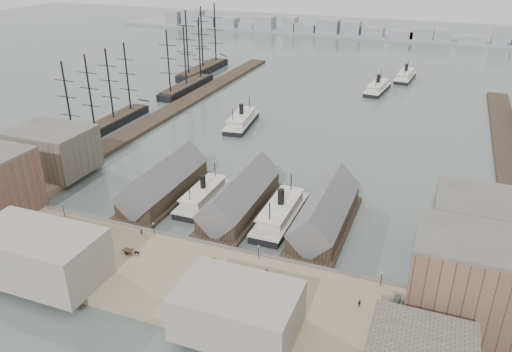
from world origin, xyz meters
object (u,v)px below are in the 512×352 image
at_px(tram, 392,315).
at_px(horse_cart_left, 45,231).
at_px(ferry_docked_west, 204,195).
at_px(horse_cart_center, 133,252).
at_px(horse_cart_right, 227,281).

relative_size(tram, horse_cart_left, 2.27).
bearing_deg(horse_cart_left, ferry_docked_west, -16.44).
height_order(horse_cart_left, horse_cart_center, horse_cart_left).
bearing_deg(tram, ferry_docked_west, 155.49).
relative_size(horse_cart_left, horse_cart_right, 1.00).
xyz_separation_m(ferry_docked_west, horse_cart_right, (24.84, -37.41, 0.56)).
height_order(tram, horse_cart_left, tram).
distance_m(tram, horse_cart_left, 92.27).
xyz_separation_m(tram, horse_cart_left, (-92.24, 1.82, -1.12)).
relative_size(ferry_docked_west, tram, 2.46).
relative_size(horse_cart_left, horse_cart_center, 1.00).
height_order(tram, horse_cart_center, tram).
xyz_separation_m(tram, horse_cart_right, (-37.11, -0.44, -1.14)).
bearing_deg(horse_cart_right, horse_cart_left, 67.57).
xyz_separation_m(horse_cart_center, horse_cart_right, (26.90, -2.22, 0.02)).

